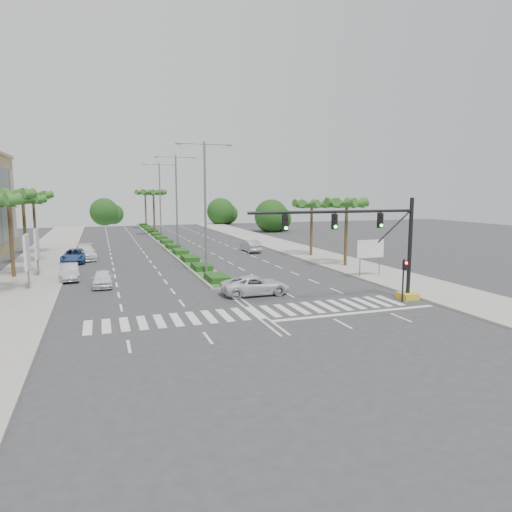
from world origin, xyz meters
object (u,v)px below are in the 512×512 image
at_px(car_crossing, 255,285).
at_px(car_parked_a, 103,279).
at_px(car_parked_c, 75,256).
at_px(car_right, 251,246).
at_px(car_parked_b, 69,272).
at_px(car_parked_d, 85,252).

bearing_deg(car_crossing, car_parked_a, 58.41).
distance_m(car_parked_c, car_right, 20.90).
distance_m(car_parked_b, car_right, 24.32).
distance_m(car_parked_a, car_parked_d, 16.48).
bearing_deg(car_parked_d, car_parked_c, -120.74).
height_order(car_parked_c, car_crossing, car_parked_c).
bearing_deg(car_parked_c, car_parked_d, 67.95).
xyz_separation_m(car_parked_b, car_right, (20.79, 12.63, 0.03)).
xyz_separation_m(car_parked_d, car_right, (19.79, 0.18, -0.06)).
height_order(car_parked_b, car_right, car_right).
distance_m(car_parked_d, car_right, 19.79).
bearing_deg(car_parked_d, car_crossing, -65.60).
height_order(car_parked_b, car_parked_c, car_parked_c).
xyz_separation_m(car_parked_c, car_right, (20.79, 2.16, 0.01)).
xyz_separation_m(car_crossing, car_right, (7.33, 23.30, 0.04)).
bearing_deg(car_right, car_parked_b, 30.58).
distance_m(car_crossing, car_right, 24.42).
bearing_deg(car_parked_d, car_parked_b, -98.50).
bearing_deg(car_parked_a, car_parked_d, 98.50).
xyz_separation_m(car_parked_a, car_parked_c, (-2.74, 14.41, 0.07)).
height_order(car_parked_a, car_parked_c, car_parked_c).
bearing_deg(car_parked_b, car_right, 26.24).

